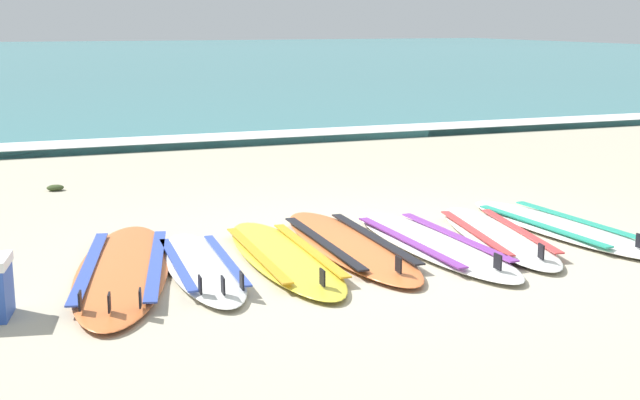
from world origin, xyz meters
The scene contains 11 objects.
ground_plane centered at (0.00, 0.00, 0.00)m, with size 80.00×80.00×0.00m, color #B7AD93.
sea centered at (0.00, 35.62, 0.05)m, with size 80.00×60.00×0.10m, color teal.
wave_foam_strip centered at (0.00, 6.02, 0.06)m, with size 80.00×0.79×0.11m, color white.
surfboard_0 centered at (-2.00, -0.08, 0.04)m, with size 1.18×2.65×0.18m.
surfboard_1 centered at (-1.46, -0.21, 0.04)m, with size 0.59×1.99×0.18m.
surfboard_2 centered at (-0.83, -0.16, 0.04)m, with size 0.62×2.28×0.18m.
surfboard_3 centered at (-0.23, -0.01, 0.04)m, with size 0.64×2.41×0.18m.
surfboard_4 centered at (0.40, -0.21, 0.04)m, with size 0.66×2.38×0.18m.
surfboard_5 centered at (1.02, -0.19, 0.04)m, with size 0.91×2.21×0.18m.
surfboard_6 centered at (1.68, -0.13, 0.04)m, with size 0.76×2.36×0.18m.
seaweed_clump_near_shoreline centered at (-2.24, 3.25, 0.03)m, with size 0.18×0.14×0.06m, color #384723.
Camera 1 is at (-2.75, -6.02, 1.77)m, focal length 47.79 mm.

